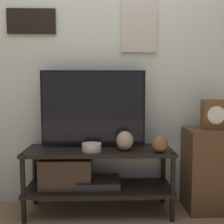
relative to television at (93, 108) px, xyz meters
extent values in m
cube|color=beige|center=(0.05, 0.17, 0.44)|extent=(6.40, 0.06, 2.70)
cube|color=#B7B2A8|center=(0.41, 0.12, 0.74)|extent=(0.32, 0.02, 0.48)
cube|color=white|center=(0.41, 0.12, 0.74)|extent=(0.28, 0.01, 0.44)
cube|color=black|center=(-0.55, 0.12, 0.77)|extent=(0.43, 0.02, 0.22)
cube|color=#BCB299|center=(-0.55, 0.12, 0.77)|extent=(0.40, 0.01, 0.19)
cube|color=black|center=(0.05, -0.09, -0.36)|extent=(1.26, 0.41, 0.03)
cube|color=black|center=(0.05, -0.09, -0.70)|extent=(1.26, 0.41, 0.03)
cylinder|color=black|center=(-0.55, -0.26, -0.63)|extent=(0.04, 0.04, 0.56)
cylinder|color=black|center=(0.65, -0.26, -0.63)|extent=(0.04, 0.04, 0.56)
cylinder|color=black|center=(-0.55, 0.09, -0.63)|extent=(0.04, 0.04, 0.56)
cylinder|color=black|center=(0.65, 0.09, -0.63)|extent=(0.04, 0.04, 0.56)
cube|color=black|center=(0.05, -0.09, -0.65)|extent=(0.36, 0.29, 0.07)
cube|color=#47382D|center=(-0.23, -0.09, -0.55)|extent=(0.44, 0.23, 0.26)
cylinder|color=black|center=(-0.25, 0.00, -0.34)|extent=(0.05, 0.05, 0.02)
cylinder|color=black|center=(0.25, 0.00, -0.34)|extent=(0.05, 0.05, 0.02)
cube|color=black|center=(0.00, 0.00, 0.00)|extent=(0.91, 0.04, 0.66)
cube|color=black|center=(0.00, -0.01, 0.00)|extent=(0.88, 0.01, 0.62)
cylinder|color=beige|center=(-0.01, -0.16, -0.31)|extent=(0.16, 0.16, 0.06)
sphere|color=brown|center=(0.55, -0.21, -0.28)|extent=(0.14, 0.14, 0.14)
ellipsoid|color=tan|center=(0.27, -0.14, -0.27)|extent=(0.15, 0.14, 0.16)
cube|color=#513823|center=(1.05, -0.05, -0.55)|extent=(0.45, 0.34, 0.73)
cube|color=brown|center=(1.05, -0.07, -0.05)|extent=(0.20, 0.10, 0.26)
cylinder|color=white|center=(1.05, -0.12, -0.05)|extent=(0.15, 0.01, 0.15)
camera|label=1|loc=(0.11, -2.30, 0.18)|focal=42.00mm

